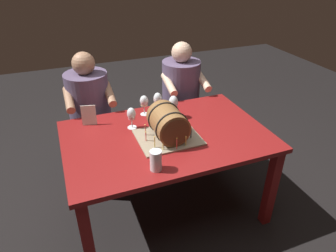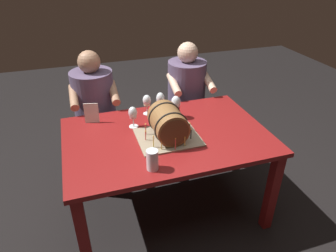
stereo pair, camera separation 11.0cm
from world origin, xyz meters
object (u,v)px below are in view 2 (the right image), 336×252
wine_glass_white (147,101)px  wine_glass_amber (160,100)px  dining_table (167,145)px  menu_card (92,113)px  barrel_cake (168,124)px  person_seated_left (96,116)px  wine_glass_red (176,104)px  wine_glass_rose (133,114)px  person_seated_right (186,103)px  beer_pint (152,161)px

wine_glass_white → wine_glass_amber: bearing=-22.2°
dining_table → menu_card: 0.64m
barrel_cake → person_seated_left: person_seated_left is taller
dining_table → wine_glass_white: size_ratio=8.83×
menu_card → person_seated_left: bearing=96.0°
wine_glass_red → wine_glass_rose: (-0.36, -0.05, -0.01)m
menu_card → wine_glass_red: bearing=2.6°
barrel_cake → person_seated_left: size_ratio=0.37×
person_seated_right → wine_glass_white: bearing=-140.6°
dining_table → menu_card: bearing=145.0°
wine_glass_rose → person_seated_left: (-0.24, 0.59, -0.28)m
dining_table → wine_glass_red: bearing=57.5°
barrel_cake → wine_glass_amber: 0.37m
wine_glass_white → person_seated_right: (0.51, 0.42, -0.28)m
person_seated_left → dining_table: bearing=-59.9°
barrel_cake → wine_glass_rose: barrel_cake is taller
barrel_cake → person_seated_right: size_ratio=0.37×
barrel_cake → wine_glass_white: bearing=97.0°
person_seated_left → beer_pint: bearing=-77.9°
dining_table → wine_glass_amber: bearing=81.8°
beer_pint → person_seated_right: bearing=60.0°
barrel_cake → menu_card: barrel_cake is taller
wine_glass_red → beer_pint: (-0.35, -0.59, -0.06)m
barrel_cake → person_seated_left: (-0.44, 0.82, -0.28)m
wine_glass_red → wine_glass_rose: 0.36m
barrel_cake → beer_pint: (-0.20, -0.31, -0.05)m
wine_glass_rose → beer_pint: (0.00, -0.54, -0.05)m
wine_glass_white → beer_pint: (-0.15, -0.72, -0.05)m
barrel_cake → person_seated_right: 0.98m
menu_card → person_seated_left: person_seated_left is taller
wine_glass_rose → barrel_cake: bearing=-49.3°
person_seated_right → wine_glass_rose: bearing=-138.1°
dining_table → wine_glass_rose: 0.35m
barrel_cake → wine_glass_red: (0.15, 0.28, 0.01)m
wine_glass_amber → person_seated_right: 0.68m
barrel_cake → wine_glass_white: 0.41m
wine_glass_rose → menu_card: bearing=150.2°
wine_glass_white → wine_glass_rose: same height
wine_glass_white → menu_card: size_ratio=1.05×
dining_table → wine_glass_amber: size_ratio=7.67×
wine_glass_amber → person_seated_right: (0.40, 0.46, -0.30)m
dining_table → menu_card: menu_card is taller
wine_glass_red → person_seated_left: (-0.60, 0.54, -0.29)m
person_seated_left → person_seated_right: (0.90, -0.00, -0.00)m
wine_glass_amber → wine_glass_rose: 0.29m
person_seated_left → wine_glass_amber: bearing=-42.8°
wine_glass_red → menu_card: (-0.65, 0.12, -0.04)m
dining_table → wine_glass_white: 0.42m
person_seated_right → wine_glass_red: bearing=-119.0°
dining_table → person_seated_left: person_seated_left is taller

